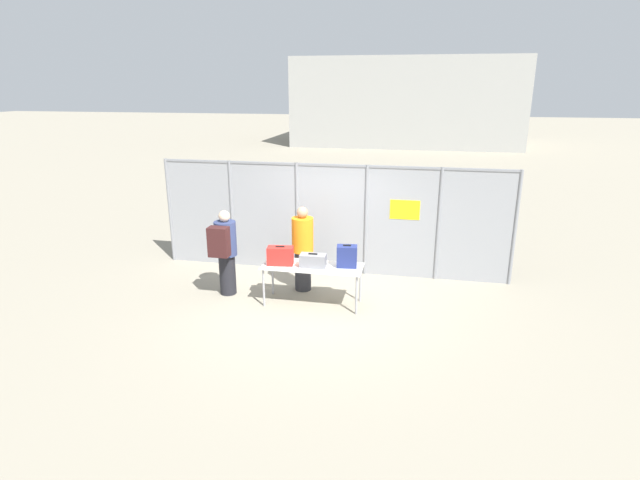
{
  "coord_description": "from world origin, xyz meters",
  "views": [
    {
      "loc": [
        1.8,
        -8.14,
        3.87
      ],
      "look_at": [
        -0.01,
        0.72,
        1.05
      ],
      "focal_mm": 28.0,
      "sensor_mm": 36.0,
      "label": 1
    }
  ],
  "objects_px": {
    "suitcase_grey": "(313,261)",
    "suitcase_navy": "(347,256)",
    "suitcase_red": "(280,256)",
    "security_worker_near": "(303,248)",
    "utility_trailer": "(386,223)",
    "traveler_hooded": "(225,250)",
    "inspection_table": "(313,269)"
  },
  "relations": [
    {
      "from": "traveler_hooded",
      "to": "security_worker_near",
      "type": "relative_size",
      "value": 0.99
    },
    {
      "from": "suitcase_red",
      "to": "suitcase_grey",
      "type": "xyz_separation_m",
      "value": [
        0.61,
        -0.0,
        -0.05
      ]
    },
    {
      "from": "security_worker_near",
      "to": "suitcase_navy",
      "type": "bearing_deg",
      "value": 145.83
    },
    {
      "from": "traveler_hooded",
      "to": "utility_trailer",
      "type": "height_order",
      "value": "traveler_hooded"
    },
    {
      "from": "traveler_hooded",
      "to": "suitcase_navy",
      "type": "bearing_deg",
      "value": 4.49
    },
    {
      "from": "suitcase_red",
      "to": "suitcase_grey",
      "type": "bearing_deg",
      "value": -0.25
    },
    {
      "from": "security_worker_near",
      "to": "traveler_hooded",
      "type": "bearing_deg",
      "value": 17.3
    },
    {
      "from": "security_worker_near",
      "to": "inspection_table",
      "type": "bearing_deg",
      "value": 113.86
    },
    {
      "from": "inspection_table",
      "to": "suitcase_red",
      "type": "relative_size",
      "value": 3.69
    },
    {
      "from": "suitcase_red",
      "to": "utility_trailer",
      "type": "relative_size",
      "value": 0.11
    },
    {
      "from": "security_worker_near",
      "to": "utility_trailer",
      "type": "height_order",
      "value": "security_worker_near"
    },
    {
      "from": "suitcase_grey",
      "to": "suitcase_navy",
      "type": "bearing_deg",
      "value": 12.84
    },
    {
      "from": "security_worker_near",
      "to": "suitcase_red",
      "type": "bearing_deg",
      "value": 65.42
    },
    {
      "from": "inspection_table",
      "to": "utility_trailer",
      "type": "distance_m",
      "value": 4.56
    },
    {
      "from": "suitcase_red",
      "to": "utility_trailer",
      "type": "bearing_deg",
      "value": 70.58
    },
    {
      "from": "suitcase_red",
      "to": "suitcase_navy",
      "type": "height_order",
      "value": "suitcase_navy"
    },
    {
      "from": "suitcase_grey",
      "to": "suitcase_navy",
      "type": "xyz_separation_m",
      "value": [
        0.59,
        0.13,
        0.08
      ]
    },
    {
      "from": "suitcase_red",
      "to": "security_worker_near",
      "type": "distance_m",
      "value": 0.73
    },
    {
      "from": "suitcase_navy",
      "to": "traveler_hooded",
      "type": "distance_m",
      "value": 2.32
    },
    {
      "from": "traveler_hooded",
      "to": "security_worker_near",
      "type": "xyz_separation_m",
      "value": [
        1.38,
        0.54,
        -0.04
      ]
    },
    {
      "from": "suitcase_grey",
      "to": "suitcase_navy",
      "type": "relative_size",
      "value": 1.13
    },
    {
      "from": "suitcase_navy",
      "to": "security_worker_near",
      "type": "height_order",
      "value": "security_worker_near"
    },
    {
      "from": "inspection_table",
      "to": "traveler_hooded",
      "type": "relative_size",
      "value": 1.1
    },
    {
      "from": "inspection_table",
      "to": "suitcase_grey",
      "type": "height_order",
      "value": "suitcase_grey"
    },
    {
      "from": "suitcase_red",
      "to": "suitcase_grey",
      "type": "height_order",
      "value": "suitcase_red"
    },
    {
      "from": "suitcase_navy",
      "to": "traveler_hooded",
      "type": "height_order",
      "value": "traveler_hooded"
    },
    {
      "from": "suitcase_navy",
      "to": "suitcase_grey",
      "type": "bearing_deg",
      "value": -167.16
    },
    {
      "from": "suitcase_navy",
      "to": "utility_trailer",
      "type": "bearing_deg",
      "value": 84.93
    },
    {
      "from": "inspection_table",
      "to": "suitcase_navy",
      "type": "relative_size",
      "value": 4.37
    },
    {
      "from": "suitcase_grey",
      "to": "security_worker_near",
      "type": "height_order",
      "value": "security_worker_near"
    },
    {
      "from": "inspection_table",
      "to": "traveler_hooded",
      "type": "distance_m",
      "value": 1.72
    },
    {
      "from": "suitcase_red",
      "to": "security_worker_near",
      "type": "height_order",
      "value": "security_worker_near"
    }
  ]
}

